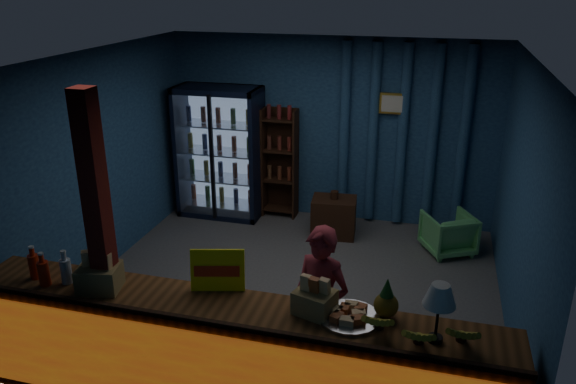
# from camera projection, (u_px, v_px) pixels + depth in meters

# --- Properties ---
(ground) EXTENTS (4.60, 4.60, 0.00)m
(ground) POSITION_uv_depth(u_px,v_px,m) (291.00, 289.00, 6.40)
(ground) COLOR #515154
(ground) RESTS_ON ground
(room_walls) EXTENTS (4.60, 4.60, 4.60)m
(room_walls) POSITION_uv_depth(u_px,v_px,m) (291.00, 158.00, 5.83)
(room_walls) COLOR navy
(room_walls) RESTS_ON ground
(counter) EXTENTS (4.40, 0.57, 0.99)m
(counter) POSITION_uv_depth(u_px,v_px,m) (230.00, 357.00, 4.51)
(counter) COLOR brown
(counter) RESTS_ON ground
(support_post) EXTENTS (0.16, 0.16, 2.60)m
(support_post) POSITION_uv_depth(u_px,v_px,m) (103.00, 250.00, 4.48)
(support_post) COLOR maroon
(support_post) RESTS_ON ground
(beverage_cooler) EXTENTS (1.20, 0.62, 1.90)m
(beverage_cooler) POSITION_uv_depth(u_px,v_px,m) (222.00, 152.00, 8.17)
(beverage_cooler) COLOR black
(beverage_cooler) RESTS_ON ground
(bottle_shelf) EXTENTS (0.50, 0.28, 1.60)m
(bottle_shelf) POSITION_uv_depth(u_px,v_px,m) (280.00, 163.00, 8.14)
(bottle_shelf) COLOR #331A10
(bottle_shelf) RESTS_ON ground
(curtain_folds) EXTENTS (1.74, 0.14, 2.50)m
(curtain_folds) POSITION_uv_depth(u_px,v_px,m) (402.00, 136.00, 7.61)
(curtain_folds) COLOR navy
(curtain_folds) RESTS_ON room_walls
(framed_picture) EXTENTS (0.36, 0.04, 0.28)m
(framed_picture) POSITION_uv_depth(u_px,v_px,m) (393.00, 104.00, 7.45)
(framed_picture) COLOR gold
(framed_picture) RESTS_ON room_walls
(shopkeeper) EXTENTS (0.61, 0.49, 1.44)m
(shopkeeper) POSITION_uv_depth(u_px,v_px,m) (320.00, 306.00, 4.77)
(shopkeeper) COLOR maroon
(shopkeeper) RESTS_ON ground
(green_chair) EXTENTS (0.77, 0.78, 0.53)m
(green_chair) POSITION_uv_depth(u_px,v_px,m) (448.00, 233.00, 7.17)
(green_chair) COLOR #61C26C
(green_chair) RESTS_ON ground
(side_table) EXTENTS (0.63, 0.48, 0.64)m
(side_table) POSITION_uv_depth(u_px,v_px,m) (334.00, 217.00, 7.64)
(side_table) COLOR #331A10
(side_table) RESTS_ON ground
(yellow_sign) EXTENTS (0.44, 0.20, 0.35)m
(yellow_sign) POSITION_uv_depth(u_px,v_px,m) (218.00, 270.00, 4.52)
(yellow_sign) COLOR #FFF10D
(yellow_sign) RESTS_ON counter
(soda_bottles) EXTENTS (0.40, 0.17, 0.30)m
(soda_bottles) POSITION_uv_depth(u_px,v_px,m) (48.00, 269.00, 4.65)
(soda_bottles) COLOR red
(soda_bottles) RESTS_ON counter
(snack_box_left) EXTENTS (0.37, 0.33, 0.34)m
(snack_box_left) POSITION_uv_depth(u_px,v_px,m) (99.00, 276.00, 4.54)
(snack_box_left) COLOR #9A814A
(snack_box_left) RESTS_ON counter
(snack_box_centre) EXTENTS (0.34, 0.31, 0.30)m
(snack_box_centre) POSITION_uv_depth(u_px,v_px,m) (315.00, 300.00, 4.23)
(snack_box_centre) COLOR #9A814A
(snack_box_centre) RESTS_ON counter
(pastry_tray) EXTENTS (0.47, 0.47, 0.08)m
(pastry_tray) POSITION_uv_depth(u_px,v_px,m) (349.00, 316.00, 4.18)
(pastry_tray) COLOR silver
(pastry_tray) RESTS_ON counter
(banana_bunches) EXTENTS (0.83, 0.31, 0.18)m
(banana_bunches) POSITION_uv_depth(u_px,v_px,m) (419.00, 329.00, 3.91)
(banana_bunches) COLOR gold
(banana_bunches) RESTS_ON counter
(table_lamp) EXTENTS (0.23, 0.23, 0.45)m
(table_lamp) POSITION_uv_depth(u_px,v_px,m) (440.00, 297.00, 3.81)
(table_lamp) COLOR black
(table_lamp) RESTS_ON counter
(pineapple) EXTENTS (0.19, 0.19, 0.32)m
(pineapple) POSITION_uv_depth(u_px,v_px,m) (386.00, 302.00, 4.16)
(pineapple) COLOR #846218
(pineapple) RESTS_ON counter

